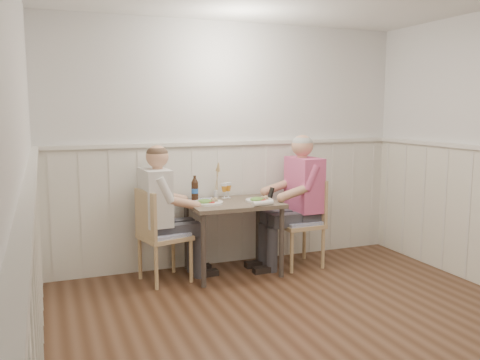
{
  "coord_description": "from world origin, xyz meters",
  "views": [
    {
      "loc": [
        -1.9,
        -2.92,
        1.7
      ],
      "look_at": [
        -0.12,
        1.64,
        1.0
      ],
      "focal_mm": 38.0,
      "sensor_mm": 36.0,
      "label": 1
    }
  ],
  "objects_px": {
    "chair_left": "(159,232)",
    "beer_bottle": "(195,189)",
    "dining_table": "(233,211)",
    "man_in_pink": "(300,210)",
    "diner_cream": "(160,223)",
    "grass_vase": "(216,181)",
    "chair_right": "(303,219)"
  },
  "relations": [
    {
      "from": "man_in_pink",
      "to": "diner_cream",
      "type": "height_order",
      "value": "man_in_pink"
    },
    {
      "from": "man_in_pink",
      "to": "chair_left",
      "type": "bearing_deg",
      "value": 179.96
    },
    {
      "from": "dining_table",
      "to": "diner_cream",
      "type": "bearing_deg",
      "value": 175.31
    },
    {
      "from": "chair_left",
      "to": "beer_bottle",
      "type": "distance_m",
      "value": 0.6
    },
    {
      "from": "chair_right",
      "to": "dining_table",
      "type": "bearing_deg",
      "value": 178.15
    },
    {
      "from": "dining_table",
      "to": "man_in_pink",
      "type": "relative_size",
      "value": 0.64
    },
    {
      "from": "chair_right",
      "to": "chair_left",
      "type": "height_order",
      "value": "chair_right"
    },
    {
      "from": "chair_right",
      "to": "man_in_pink",
      "type": "relative_size",
      "value": 0.65
    },
    {
      "from": "chair_left",
      "to": "man_in_pink",
      "type": "distance_m",
      "value": 1.54
    },
    {
      "from": "chair_left",
      "to": "man_in_pink",
      "type": "xyz_separation_m",
      "value": [
        1.54,
        -0.0,
        0.11
      ]
    },
    {
      "from": "dining_table",
      "to": "chair_left",
      "type": "xyz_separation_m",
      "value": [
        -0.76,
        0.0,
        -0.15
      ]
    },
    {
      "from": "beer_bottle",
      "to": "grass_vase",
      "type": "relative_size",
      "value": 0.65
    },
    {
      "from": "chair_right",
      "to": "diner_cream",
      "type": "bearing_deg",
      "value": 176.78
    },
    {
      "from": "dining_table",
      "to": "grass_vase",
      "type": "distance_m",
      "value": 0.4
    },
    {
      "from": "chair_right",
      "to": "grass_vase",
      "type": "height_order",
      "value": "grass_vase"
    },
    {
      "from": "chair_right",
      "to": "beer_bottle",
      "type": "bearing_deg",
      "value": 167.89
    },
    {
      "from": "dining_table",
      "to": "diner_cream",
      "type": "distance_m",
      "value": 0.75
    },
    {
      "from": "chair_right",
      "to": "beer_bottle",
      "type": "distance_m",
      "value": 1.22
    },
    {
      "from": "chair_right",
      "to": "grass_vase",
      "type": "xyz_separation_m",
      "value": [
        -0.89,
        0.29,
        0.42
      ]
    },
    {
      "from": "chair_left",
      "to": "beer_bottle",
      "type": "height_order",
      "value": "beer_bottle"
    },
    {
      "from": "man_in_pink",
      "to": "diner_cream",
      "type": "xyz_separation_m",
      "value": [
        -1.52,
        0.06,
        -0.03
      ]
    },
    {
      "from": "dining_table",
      "to": "chair_right",
      "type": "height_order",
      "value": "chair_right"
    },
    {
      "from": "diner_cream",
      "to": "grass_vase",
      "type": "xyz_separation_m",
      "value": [
        0.65,
        0.2,
        0.36
      ]
    },
    {
      "from": "man_in_pink",
      "to": "diner_cream",
      "type": "bearing_deg",
      "value": 177.82
    },
    {
      "from": "man_in_pink",
      "to": "grass_vase",
      "type": "distance_m",
      "value": 0.96
    },
    {
      "from": "dining_table",
      "to": "man_in_pink",
      "type": "height_order",
      "value": "man_in_pink"
    },
    {
      "from": "grass_vase",
      "to": "chair_left",
      "type": "bearing_deg",
      "value": -158.77
    },
    {
      "from": "beer_bottle",
      "to": "grass_vase",
      "type": "xyz_separation_m",
      "value": [
        0.25,
        0.05,
        0.06
      ]
    },
    {
      "from": "diner_cream",
      "to": "chair_left",
      "type": "bearing_deg",
      "value": -109.52
    },
    {
      "from": "chair_left",
      "to": "diner_cream",
      "type": "xyz_separation_m",
      "value": [
        0.02,
        0.06,
        0.07
      ]
    },
    {
      "from": "man_in_pink",
      "to": "diner_cream",
      "type": "relative_size",
      "value": 1.05
    },
    {
      "from": "diner_cream",
      "to": "grass_vase",
      "type": "relative_size",
      "value": 3.44
    }
  ]
}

